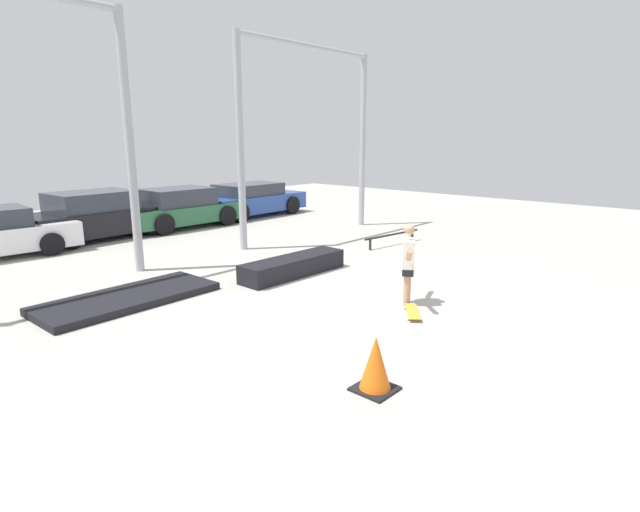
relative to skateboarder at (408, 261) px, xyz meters
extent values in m
plane|color=#B2ADA3|center=(-0.57, 0.49, -0.83)|extent=(36.00, 36.00, 0.00)
cylinder|color=tan|center=(-0.08, -0.05, -0.47)|extent=(0.13, 0.13, 0.72)
cylinder|color=tan|center=(0.08, 0.05, -0.47)|extent=(0.13, 0.13, 0.72)
cube|color=black|center=(0.00, 0.00, -0.17)|extent=(0.42, 0.38, 0.16)
cube|color=silver|center=(0.00, 0.00, 0.15)|extent=(0.48, 0.42, 0.52)
sphere|color=tan|center=(0.00, 0.00, 0.60)|extent=(0.20, 0.20, 0.20)
cylinder|color=tan|center=(-0.39, -0.26, 0.24)|extent=(0.44, 0.34, 0.32)
cylinder|color=tan|center=(0.39, 0.26, 0.24)|extent=(0.44, 0.34, 0.32)
cube|color=gold|center=(-0.45, -0.41, -0.76)|extent=(0.77, 0.67, 0.01)
cylinder|color=silver|center=(-0.30, -0.16, -0.80)|extent=(0.06, 0.06, 0.05)
cylinder|color=silver|center=(-0.17, -0.33, -0.80)|extent=(0.06, 0.06, 0.05)
cylinder|color=silver|center=(-0.74, -0.50, -0.80)|extent=(0.06, 0.06, 0.05)
cylinder|color=silver|center=(-0.60, -0.67, -0.80)|extent=(0.06, 0.06, 0.05)
cube|color=black|center=(0.01, 3.02, -0.62)|extent=(2.73, 0.73, 0.42)
cube|color=black|center=(-3.45, 4.02, -0.76)|extent=(3.33, 1.49, 0.14)
cylinder|color=black|center=(4.23, 3.18, -0.52)|extent=(2.27, 0.32, 0.06)
cylinder|color=black|center=(3.30, 3.29, -0.68)|extent=(0.07, 0.07, 0.31)
cylinder|color=black|center=(5.16, 3.08, -0.68)|extent=(0.07, 0.07, 0.31)
cylinder|color=#A5A8AD|center=(-2.14, 5.98, 2.05)|extent=(0.20, 0.20, 5.75)
cylinder|color=#A5A8AD|center=(1.00, 5.98, 2.05)|extent=(0.20, 0.20, 5.75)
cylinder|color=#A5A8AD|center=(6.40, 5.98, 2.05)|extent=(0.20, 0.20, 5.75)
cylinder|color=#A5A8AD|center=(3.70, 5.98, 4.84)|extent=(5.40, 0.16, 0.16)
cylinder|color=black|center=(-2.81, 10.81, -0.53)|extent=(0.62, 0.25, 0.61)
cylinder|color=black|center=(-2.90, 9.18, -0.53)|extent=(0.62, 0.25, 0.61)
cube|color=black|center=(-0.98, 10.53, -0.30)|extent=(4.34, 2.04, 0.71)
cube|color=#2D333D|center=(-1.15, 10.52, 0.35)|extent=(2.43, 1.79, 0.57)
cylinder|color=black|center=(0.28, 11.48, -0.51)|extent=(0.66, 0.26, 0.65)
cylinder|color=black|center=(0.38, 9.71, -0.51)|extent=(0.66, 0.26, 0.65)
cylinder|color=black|center=(-2.35, 11.34, -0.51)|extent=(0.66, 0.26, 0.65)
cylinder|color=black|center=(-2.25, 9.57, -0.51)|extent=(0.66, 0.26, 0.65)
cube|color=#28603D|center=(1.85, 10.34, -0.35)|extent=(4.06, 1.78, 0.59)
cube|color=#2D333D|center=(1.69, 10.33, 0.24)|extent=(2.23, 1.64, 0.59)
cylinder|color=black|center=(3.11, 11.21, -0.48)|extent=(0.70, 0.22, 0.69)
cylinder|color=black|center=(3.11, 9.47, -0.48)|extent=(0.70, 0.22, 0.69)
cylinder|color=black|center=(0.60, 11.20, -0.48)|extent=(0.70, 0.22, 0.69)
cylinder|color=black|center=(0.60, 9.46, -0.48)|extent=(0.70, 0.22, 0.69)
cube|color=#284793|center=(5.18, 10.50, -0.31)|extent=(4.59, 1.97, 0.65)
cube|color=#2D333D|center=(5.00, 10.49, 0.24)|extent=(2.55, 1.73, 0.46)
cylinder|color=black|center=(6.53, 11.43, -0.47)|extent=(0.72, 0.25, 0.71)
cylinder|color=black|center=(6.61, 9.71, -0.47)|extent=(0.72, 0.25, 0.71)
cylinder|color=black|center=(3.74, 11.30, -0.47)|extent=(0.72, 0.25, 0.71)
cylinder|color=black|center=(3.82, 9.58, -0.47)|extent=(0.72, 0.25, 0.71)
cube|color=black|center=(-3.08, -1.50, -0.82)|extent=(0.49, 0.49, 0.03)
cone|color=orange|center=(-3.08, -1.50, -0.46)|extent=(0.39, 0.39, 0.68)
camera|label=1|loc=(-7.73, -4.78, 2.23)|focal=28.00mm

